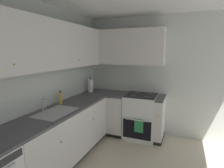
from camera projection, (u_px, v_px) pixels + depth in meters
The scene contains 13 objects.
wall_back at pixel (20, 90), 2.46m from camera, with size 4.21×0.05×2.47m, color silver.
wall_right at pixel (164, 77), 3.76m from camera, with size 0.05×3.36×2.47m, color silver.
lower_cabinets_back at pixel (63, 136), 2.89m from camera, with size 2.01×0.62×0.85m.
countertop_back at pixel (62, 110), 2.82m from camera, with size 3.22×0.60×0.04m, color #4C4C51.
lower_cabinets_right at pixel (131, 116), 3.82m from camera, with size 0.62×1.10×0.85m.
countertop_right at pixel (131, 95), 3.74m from camera, with size 0.60×1.10×0.03m.
oven_range at pixel (141, 116), 3.76m from camera, with size 0.68×0.62×1.04m.
upper_cabinets_back at pixel (43, 45), 2.55m from camera, with size 2.90×0.34×0.71m.
upper_cabinets_right at pixel (124, 47), 3.78m from camera, with size 0.32×1.64×0.71m.
sink at pixel (56, 115), 2.65m from camera, with size 0.62×0.40×0.10m.
faucet at pixel (44, 103), 2.70m from camera, with size 0.07×0.16×0.19m.
soap_bottle at pixel (60, 98), 3.05m from camera, with size 0.05×0.05×0.23m.
paper_towel_roll at pixel (91, 86), 3.97m from camera, with size 0.11×0.11×0.34m.
Camera 1 is at (-1.78, -0.40, 1.75)m, focal length 29.28 mm.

